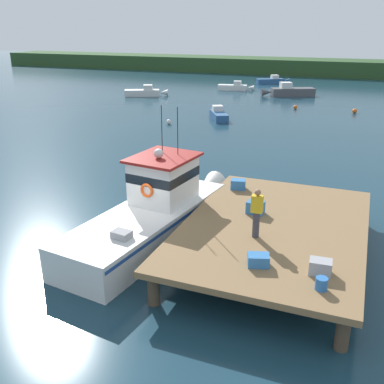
{
  "coord_description": "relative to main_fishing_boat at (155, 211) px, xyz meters",
  "views": [
    {
      "loc": [
        7.25,
        -13.85,
        7.62
      ],
      "look_at": [
        1.2,
        1.42,
        1.4
      ],
      "focal_mm": 41.47,
      "sensor_mm": 36.0,
      "label": 1
    }
  ],
  "objects": [
    {
      "name": "ground_plane",
      "position": [
        -0.27,
        0.02,
        -1.01
      ],
      "size": [
        200.0,
        200.0,
        0.0
      ],
      "primitive_type": "plane",
      "color": "#193847"
    },
    {
      "name": "dock",
      "position": [
        4.53,
        0.02,
        0.07
      ],
      "size": [
        6.0,
        9.0,
        1.2
      ],
      "color": "#4C3D2D",
      "rests_on": "ground"
    },
    {
      "name": "main_fishing_boat",
      "position": [
        0.0,
        0.0,
        0.0
      ],
      "size": [
        3.55,
        9.95,
        4.8
      ],
      "color": "white",
      "rests_on": "ground"
    },
    {
      "name": "crate_single_far",
      "position": [
        2.38,
        2.98,
        0.39
      ],
      "size": [
        0.68,
        0.56,
        0.4
      ],
      "primitive_type": "cube",
      "rotation": [
        0.0,
        0.0,
        0.22
      ],
      "color": "#3370B2",
      "rests_on": "dock"
    },
    {
      "name": "crate_stack_near_edge",
      "position": [
        4.65,
        -2.86,
        0.36
      ],
      "size": [
        0.71,
        0.6,
        0.34
      ],
      "primitive_type": "cube",
      "rotation": [
        0.0,
        0.0,
        0.32
      ],
      "color": "#3370B2",
      "rests_on": "dock"
    },
    {
      "name": "crate_single_by_cleat",
      "position": [
        6.34,
        -2.68,
        0.4
      ],
      "size": [
        0.63,
        0.48,
        0.41
      ],
      "primitive_type": "cube",
      "rotation": [
        0.0,
        0.0,
        0.07
      ],
      "color": "#9E9EA3",
      "rests_on": "dock"
    },
    {
      "name": "crate_stack_mid_dock",
      "position": [
        3.67,
        0.75,
        0.42
      ],
      "size": [
        0.64,
        0.49,
        0.45
      ],
      "primitive_type": "cube",
      "rotation": [
        0.0,
        0.0,
        -0.09
      ],
      "color": "#3370B2",
      "rests_on": "dock"
    },
    {
      "name": "bait_bucket",
      "position": [
        6.46,
        -3.46,
        0.36
      ],
      "size": [
        0.32,
        0.32,
        0.34
      ],
      "primitive_type": "cylinder",
      "color": "#2866B2",
      "rests_on": "dock"
    },
    {
      "name": "deckhand_by_the_boat",
      "position": [
        4.14,
        -1.11,
        1.05
      ],
      "size": [
        0.36,
        0.22,
        1.63
      ],
      "color": "#383842",
      "rests_on": "dock"
    },
    {
      "name": "moored_boat_off_the_point",
      "position": [
        -8.63,
        39.97,
        -0.62
      ],
      "size": [
        4.5,
        1.71,
        1.12
      ],
      "color": "white",
      "rests_on": "ground"
    },
    {
      "name": "moored_boat_far_right",
      "position": [
        -5.7,
        48.07,
        -0.61
      ],
      "size": [
        4.39,
        3.16,
        1.16
      ],
      "color": "#285184",
      "rests_on": "ground"
    },
    {
      "name": "moored_boat_mid_harbor",
      "position": [
        -4.97,
        22.45,
        -0.64
      ],
      "size": [
        2.77,
        4.06,
        1.06
      ],
      "color": "#285184",
      "rests_on": "ground"
    },
    {
      "name": "moored_boat_near_channel",
      "position": [
        -16.76,
        31.63,
        -0.58
      ],
      "size": [
        4.81,
        2.94,
        1.24
      ],
      "color": "silver",
      "rests_on": "ground"
    },
    {
      "name": "moored_boat_far_left",
      "position": [
        -1.59,
        37.7,
        -0.48
      ],
      "size": [
        5.94,
        3.7,
        1.53
      ],
      "color": "#4C4C51",
      "rests_on": "ground"
    },
    {
      "name": "mooring_buoy_spare_mooring",
      "position": [
        -4.18,
        7.09,
        -0.77
      ],
      "size": [
        0.47,
        0.47,
        0.47
      ],
      "primitive_type": "sphere",
      "color": "red",
      "rests_on": "ground"
    },
    {
      "name": "mooring_buoy_channel_marker",
      "position": [
        -7.96,
        18.71,
        -0.81
      ],
      "size": [
        0.4,
        0.4,
        0.4
      ],
      "primitive_type": "sphere",
      "color": "silver",
      "rests_on": "ground"
    },
    {
      "name": "mooring_buoy_outer",
      "position": [
        5.89,
        29.28,
        -0.79
      ],
      "size": [
        0.43,
        0.43,
        0.43
      ],
      "primitive_type": "sphere",
      "color": "#EA5B19",
      "rests_on": "ground"
    },
    {
      "name": "mooring_buoy_inshore",
      "position": [
        0.49,
        29.52,
        -0.82
      ],
      "size": [
        0.37,
        0.37,
        0.37
      ],
      "primitive_type": "sphere",
      "color": "#EA5B19",
      "rests_on": "ground"
    },
    {
      "name": "far_shoreline",
      "position": [
        -0.27,
        62.02,
        0.19
      ],
      "size": [
        120.0,
        8.0,
        2.4
      ],
      "primitive_type": "cube",
      "color": "#284723",
      "rests_on": "ground"
    }
  ]
}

